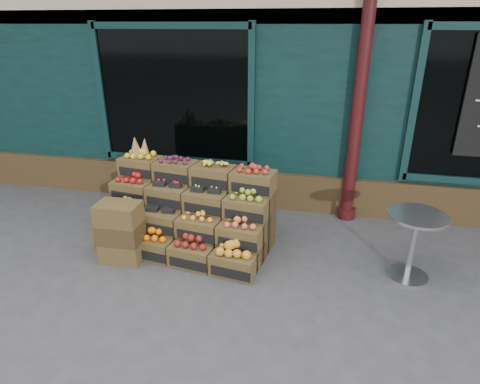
# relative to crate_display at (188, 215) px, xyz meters

# --- Properties ---
(ground) EXTENTS (60.00, 60.00, 0.00)m
(ground) POSITION_rel_crate_display_xyz_m (0.93, -0.74, -0.43)
(ground) COLOR #3A3A3C
(ground) RESTS_ON ground
(shop_facade) EXTENTS (12.00, 6.24, 4.80)m
(shop_facade) POSITION_rel_crate_display_xyz_m (0.93, 4.37, 1.97)
(shop_facade) COLOR black
(shop_facade) RESTS_ON ground
(crate_display) EXTENTS (2.34, 1.36, 1.39)m
(crate_display) POSITION_rel_crate_display_xyz_m (0.00, 0.00, 0.00)
(crate_display) COLOR #4C3B1E
(crate_display) RESTS_ON ground
(spare_crates) EXTENTS (0.53, 0.38, 0.79)m
(spare_crates) POSITION_rel_crate_display_xyz_m (-0.68, -0.58, -0.03)
(spare_crates) COLOR #4C3B1E
(spare_crates) RESTS_ON ground
(bistro_table) EXTENTS (0.66, 0.66, 0.83)m
(bistro_table) POSITION_rel_crate_display_xyz_m (2.82, -0.19, 0.09)
(bistro_table) COLOR #B9BCC0
(bistro_table) RESTS_ON ground
(shopkeeper) EXTENTS (0.82, 0.61, 2.06)m
(shopkeeper) POSITION_rel_crate_display_xyz_m (-0.80, 2.18, 0.60)
(shopkeeper) COLOR #18541C
(shopkeeper) RESTS_ON ground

